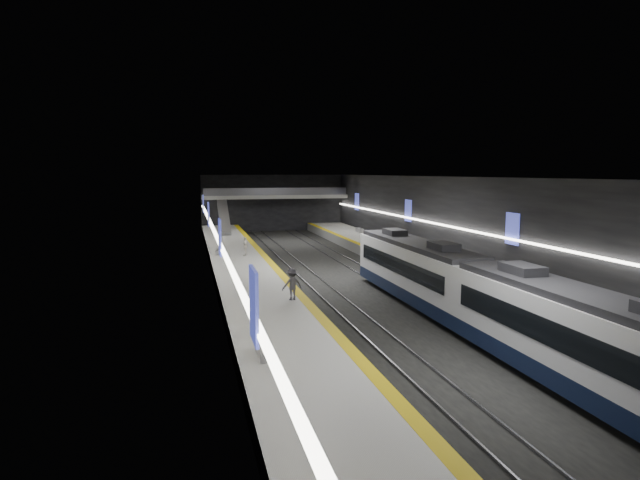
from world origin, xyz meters
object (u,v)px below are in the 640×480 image
object	(u,v)px
escalator	(224,217)
bench_left_near	(263,351)
train	(476,294)
passenger_right_b	(534,287)
bench_right_far	(360,230)
bench_right_near	(479,270)
bench_left_far	(218,252)
passenger_right_a	(479,271)
passenger_left_a	(245,247)
passenger_left_b	(292,284)

from	to	relation	value
escalator	bench_left_near	world-z (taller)	escalator
train	passenger_right_b	world-z (taller)	train
bench_right_far	passenger_right_b	bearing A→B (deg)	-88.95
bench_left_near	bench_right_near	distance (m)	22.62
bench_left_far	passenger_right_a	size ratio (longest dim) A/B	1.02
bench_right_near	bench_right_far	world-z (taller)	bench_right_far
passenger_right_a	passenger_left_a	distance (m)	20.87
train	bench_right_far	xyz separation A→B (m)	(6.24, 38.30, -0.95)
bench_right_far	passenger_right_a	distance (m)	30.85
passenger_right_b	passenger_left_b	world-z (taller)	passenger_left_b
passenger_right_a	passenger_right_b	xyz separation A→B (m)	(0.68, -4.99, -0.07)
escalator	bench_right_near	distance (m)	35.68
bench_left_near	bench_left_far	distance (m)	27.99
escalator	passenger_right_a	xyz separation A→B (m)	(14.55, -34.71, -1.06)
bench_right_far	passenger_right_a	size ratio (longest dim) A/B	1.20
escalator	bench_left_far	xyz separation A→B (m)	(-1.74, -17.65, -1.69)
passenger_right_a	bench_left_far	bearing A→B (deg)	57.15
bench_left_near	passenger_right_b	xyz separation A→B (m)	(16.67, 5.93, 0.55)
passenger_right_a	bench_right_near	bearing A→B (deg)	-17.16
train	passenger_left_a	size ratio (longest dim) A/B	18.25
bench_left_near	passenger_left_a	distance (m)	26.50
bench_left_near	bench_left_far	size ratio (longest dim) A/B	1.04
escalator	passenger_right_a	distance (m)	37.65
train	bench_right_near	size ratio (longest dim) A/B	15.83
escalator	bench_left_near	xyz separation A→B (m)	(-1.44, -45.63, -1.68)
bench_left_far	bench_right_far	distance (m)	22.62
passenger_right_b	passenger_left_a	size ratio (longest dim) A/B	0.93
passenger_left_a	bench_right_far	bearing A→B (deg)	149.42
bench_right_far	passenger_left_a	world-z (taller)	passenger_left_a
passenger_right_b	passenger_left_a	bearing A→B (deg)	99.89
bench_left_near	bench_right_near	size ratio (longest dim) A/B	0.93
passenger_right_a	passenger_right_b	size ratio (longest dim) A/B	1.10
bench_left_far	passenger_right_b	bearing A→B (deg)	-49.42
train	bench_left_far	xyz separation A→B (m)	(-11.74, 24.58, -0.99)
bench_right_far	passenger_left_a	bearing A→B (deg)	-133.01
escalator	bench_right_near	size ratio (longest dim) A/B	4.21
bench_left_near	bench_right_far	size ratio (longest dim) A/B	0.88
bench_left_far	passenger_right_b	size ratio (longest dim) A/B	1.12
passenger_right_b	bench_right_far	bearing A→B (deg)	62.72
bench_left_far	passenger_left_b	distance (m)	19.15
escalator	bench_right_near	world-z (taller)	escalator
train	bench_left_far	distance (m)	27.25
passenger_right_b	passenger_left_a	distance (m)	25.19
bench_left_near	passenger_left_a	bearing A→B (deg)	85.43
bench_right_near	passenger_left_b	size ratio (longest dim) A/B	1.02
bench_right_near	bench_right_far	distance (m)	27.75
passenger_right_a	passenger_left_b	bearing A→B (deg)	111.32
train	passenger_left_a	distance (m)	24.87
bench_left_far	bench_right_far	bearing A→B (deg)	40.37
bench_left_far	bench_right_near	xyz separation A→B (m)	(18.09, -14.02, 0.02)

